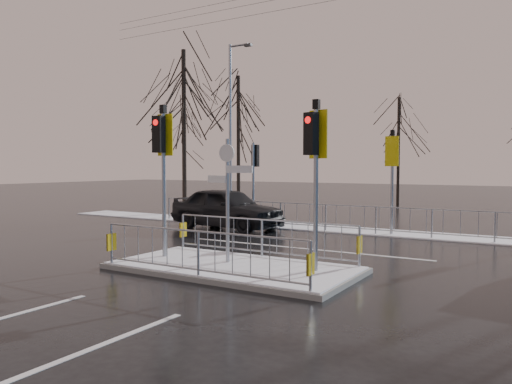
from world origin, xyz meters
The scene contains 11 objects.
ground centered at (0.00, 0.00, 0.00)m, with size 120.00×120.00×0.00m, color black.
snow_verge centered at (0.00, 8.60, 0.02)m, with size 30.00×2.00×0.04m, color white.
lane_markings centered at (0.00, -0.33, 0.00)m, with size 8.00×11.38×0.01m.
traffic_island centered at (-0.01, 0.01, 0.39)m, with size 6.00×3.04×4.15m.
far_kerb_fixtures centered at (0.29, 8.09, 1.02)m, with size 18.00×0.65×3.83m.
car_far_lane centered at (-4.76, 6.65, 0.84)m, with size 1.98×4.93×1.68m, color black.
tree_near_a centered at (-10.50, 11.00, 6.11)m, with size 4.75×4.75×8.97m.
tree_near_b centered at (-8.00, 12.50, 5.15)m, with size 4.00×4.00×7.55m.
tree_near_c centered at (-12.50, 13.50, 4.50)m, with size 3.50×3.50×6.61m.
tree_far_a centered at (-2.00, 22.00, 4.82)m, with size 3.75×3.75×7.08m.
street_lamp_left centered at (-6.43, 9.50, 4.49)m, with size 1.25×0.18×8.20m.
Camera 1 is at (6.69, -10.01, 2.55)m, focal length 35.00 mm.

